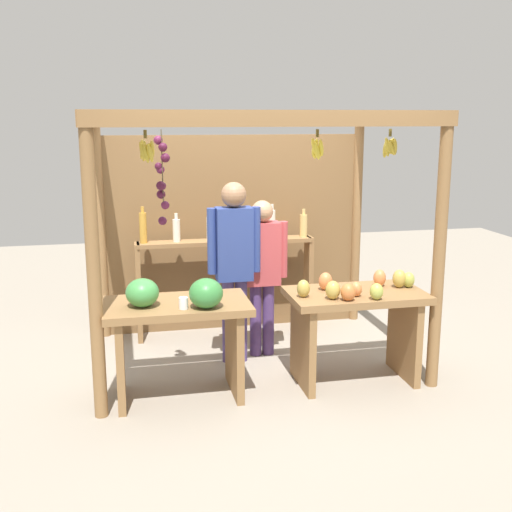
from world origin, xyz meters
TOP-DOWN VIEW (x-y plane):
  - ground_plane at (0.00, 0.00)m, footprint 12.00×12.00m
  - market_stall at (-0.00, 0.40)m, footprint 2.82×1.96m
  - fruit_counter_left at (-0.75, -0.72)m, footprint 1.13×0.69m
  - fruit_counter_right at (0.74, -0.70)m, footprint 1.13×0.64m
  - bottle_shelf_unit at (-0.13, 0.69)m, footprint 1.81×0.22m
  - vendor_man at (-0.17, -0.04)m, footprint 0.48×0.22m
  - vendor_woman at (0.11, 0.07)m, footprint 0.48×0.20m

SIDE VIEW (x-z plane):
  - ground_plane at x=0.00m, z-range 0.00..0.00m
  - fruit_counter_right at x=0.74m, z-range 0.12..1.06m
  - fruit_counter_left at x=-0.75m, z-range 0.12..1.14m
  - bottle_shelf_unit at x=-0.13m, z-range 0.11..1.47m
  - vendor_woman at x=0.11m, z-range 0.14..1.60m
  - vendor_man at x=-0.17m, z-range 0.17..1.82m
  - market_stall at x=0.00m, z-range 0.20..2.46m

